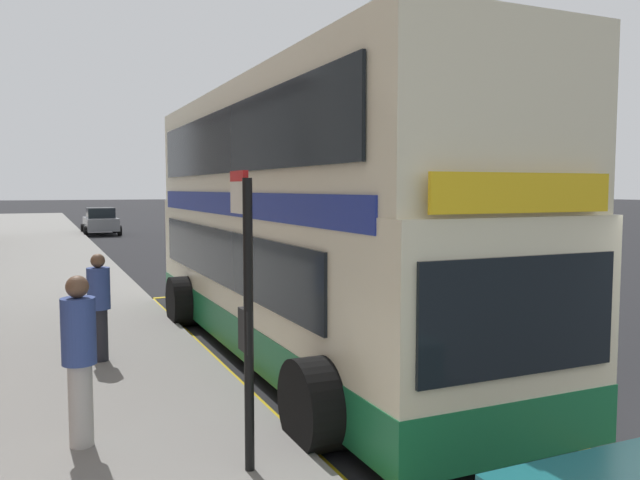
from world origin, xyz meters
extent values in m
plane|color=black|center=(0.00, 32.00, 0.00)|extent=(260.00, 260.00, 0.00)
cube|color=gray|center=(-7.00, 32.00, 0.07)|extent=(6.00, 76.00, 0.14)
cube|color=beige|center=(-2.45, 5.74, 1.35)|extent=(2.53, 10.52, 2.30)
cube|color=beige|center=(-2.45, 5.74, 3.45)|extent=(2.50, 10.31, 1.90)
cube|color=#196B3D|center=(-2.45, 5.74, 0.50)|extent=(2.55, 10.54, 0.60)
cube|color=navy|center=(-2.45, 5.74, 2.52)|extent=(2.56, 9.68, 0.36)
cube|color=black|center=(-3.73, 6.14, 1.65)|extent=(0.04, 8.42, 0.90)
cube|color=black|center=(-3.73, 5.74, 3.50)|extent=(0.04, 9.26, 1.00)
cube|color=black|center=(-2.45, 0.46, 1.60)|extent=(2.23, 0.04, 1.10)
cube|color=yellow|center=(-2.45, 0.46, 2.72)|extent=(2.02, 0.04, 0.36)
cylinder|color=black|center=(-3.80, 1.95, 0.50)|extent=(0.56, 1.00, 1.00)
cylinder|color=black|center=(-1.10, 1.95, 0.50)|extent=(0.56, 1.00, 1.00)
cylinder|color=black|center=(-3.80, 8.63, 0.50)|extent=(0.56, 1.00, 1.00)
cylinder|color=black|center=(-1.10, 8.63, 0.50)|extent=(0.56, 1.00, 1.00)
cube|color=gold|center=(-3.92, 5.38, 0.01)|extent=(0.16, 13.64, 0.01)
cube|color=gold|center=(-1.24, 5.38, 0.01)|extent=(0.16, 13.64, 0.01)
cube|color=gold|center=(-2.58, 12.12, 0.01)|extent=(2.84, 0.16, 0.01)
cylinder|color=black|center=(-4.71, 1.50, 1.50)|extent=(0.09, 0.09, 2.71)
cube|color=silver|center=(-4.71, 1.76, 2.67)|extent=(0.05, 0.42, 0.30)
cube|color=red|center=(-4.71, 1.76, 2.87)|extent=(0.05, 0.42, 0.10)
cube|color=black|center=(-4.71, 1.60, 1.44)|extent=(0.06, 0.28, 0.40)
cube|color=#196066|center=(4.95, 24.71, 0.66)|extent=(1.76, 4.20, 0.72)
cube|color=black|center=(4.95, 24.61, 1.32)|extent=(1.52, 1.90, 0.60)
cylinder|color=black|center=(4.02, 26.01, 0.30)|extent=(0.22, 0.60, 0.60)
cylinder|color=black|center=(5.89, 26.01, 0.30)|extent=(0.22, 0.60, 0.60)
cylinder|color=black|center=(4.02, 23.41, 0.30)|extent=(0.22, 0.60, 0.60)
cylinder|color=black|center=(5.89, 23.41, 0.30)|extent=(0.22, 0.60, 0.60)
cube|color=slate|center=(-3.00, 36.00, 0.66)|extent=(1.76, 4.20, 0.72)
cube|color=black|center=(-3.00, 35.90, 1.32)|extent=(1.52, 1.90, 0.60)
cylinder|color=black|center=(-3.94, 37.30, 0.30)|extent=(0.22, 0.60, 0.60)
cylinder|color=black|center=(-2.07, 37.30, 0.30)|extent=(0.22, 0.60, 0.60)
cylinder|color=black|center=(-3.94, 34.70, 0.30)|extent=(0.22, 0.60, 0.60)
cylinder|color=black|center=(-2.07, 34.70, 0.30)|extent=(0.22, 0.60, 0.60)
cylinder|color=#B7B2AD|center=(-6.10, 2.73, 0.57)|extent=(0.24, 0.24, 0.85)
cylinder|color=#33478C|center=(-6.10, 2.73, 1.33)|extent=(0.34, 0.34, 0.67)
sphere|color=brown|center=(-6.10, 2.73, 1.78)|extent=(0.23, 0.23, 0.23)
cylinder|color=#26262D|center=(-5.63, 6.04, 0.54)|extent=(0.24, 0.24, 0.80)
cylinder|color=#33478C|center=(-5.63, 6.04, 1.25)|extent=(0.34, 0.34, 0.63)
sphere|color=brown|center=(-5.63, 6.04, 1.67)|extent=(0.21, 0.21, 0.21)
camera|label=1|loc=(-6.44, -3.99, 2.76)|focal=35.60mm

